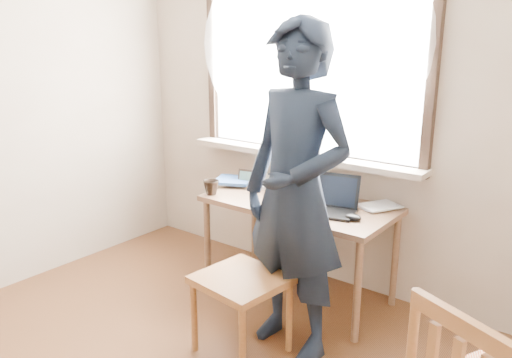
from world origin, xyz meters
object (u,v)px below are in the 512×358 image
Objects in this scene: work_chair at (241,288)px; person at (296,194)px; mug_dark at (211,187)px; laptop at (330,203)px; mug_white at (309,188)px; desk at (298,212)px.

person is at bearing 48.75° from work_chair.
work_chair is (0.69, -0.51, -0.34)m from mug_dark.
mug_white is (-0.30, 0.23, -0.01)m from laptop.
laptop is 0.37m from mug_white.
work_chair is at bearing -80.52° from mug_white.
mug_white is 0.68m from mug_dark.
person reaches higher than work_chair.
mug_dark is at bearing -166.42° from laptop.
mug_dark is at bearing 143.35° from work_chair.
desk is 11.54× the size of mug_dark.
mug_dark is at bearing -141.36° from mug_white.
mug_white is at bearing 142.70° from laptop.
desk is 2.55× the size of work_chair.
laptop is at bearing 13.58° from mug_dark.
mug_white is 0.06× the size of person.
laptop is at bearing -37.30° from mug_white.
mug_white is at bearing 123.73° from person.
mug_dark reaches higher than work_chair.
desk is 0.68m from person.
work_chair is 0.61m from person.
person reaches higher than mug_white.
person is (0.89, -0.29, 0.19)m from mug_dark.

